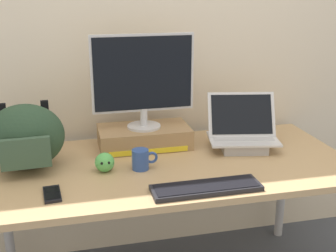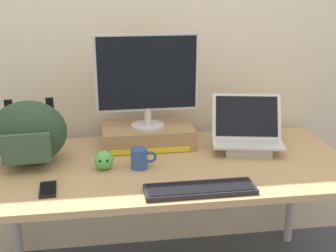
{
  "view_description": "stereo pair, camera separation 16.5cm",
  "coord_description": "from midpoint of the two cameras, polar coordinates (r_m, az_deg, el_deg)",
  "views": [
    {
      "loc": [
        -0.43,
        -1.83,
        1.51
      ],
      "look_at": [
        0.0,
        0.0,
        0.9
      ],
      "focal_mm": 46.23,
      "sensor_mm": 36.0,
      "label": 1
    },
    {
      "loc": [
        -0.27,
        -1.86,
        1.51
      ],
      "look_at": [
        0.0,
        0.0,
        0.9
      ],
      "focal_mm": 46.23,
      "sensor_mm": 36.0,
      "label": 2
    }
  ],
  "objects": [
    {
      "name": "open_laptop",
      "position": [
        2.21,
        7.71,
        -1.54
      ],
      "size": [
        0.38,
        0.3,
        0.27
      ],
      "rotation": [
        0.0,
        0.0,
        -0.19
      ],
      "color": "#ADADB2",
      "rests_on": "desk"
    },
    {
      "name": "external_keyboard",
      "position": [
        1.77,
        2.38,
        -8.18
      ],
      "size": [
        0.45,
        0.14,
        0.02
      ],
      "rotation": [
        0.0,
        0.0,
        0.01
      ],
      "color": "black",
      "rests_on": "desk"
    },
    {
      "name": "desktop_monitor",
      "position": [
        2.14,
        -5.51,
        6.24
      ],
      "size": [
        0.51,
        0.17,
        0.47
      ],
      "rotation": [
        0.0,
        0.0,
        0.01
      ],
      "color": "silver",
      "rests_on": "toner_box_yellow"
    },
    {
      "name": "messenger_backpack",
      "position": [
        2.06,
        -20.51,
        -1.4
      ],
      "size": [
        0.36,
        0.3,
        0.3
      ],
      "rotation": [
        0.0,
        0.0,
        0.06
      ],
      "color": "#28422D",
      "rests_on": "desk"
    },
    {
      "name": "toner_box_yellow",
      "position": [
        2.23,
        -5.28,
        -1.45
      ],
      "size": [
        0.46,
        0.26,
        0.1
      ],
      "color": "#9E7A51",
      "rests_on": "desk"
    },
    {
      "name": "desk",
      "position": [
        2.06,
        -2.3,
        -6.52
      ],
      "size": [
        1.72,
        0.82,
        0.72
      ],
      "color": "tan",
      "rests_on": "ground"
    },
    {
      "name": "back_wall",
      "position": [
        2.39,
        -4.92,
        12.98
      ],
      "size": [
        7.0,
        0.1,
        2.6
      ],
      "primitive_type": "cube",
      "color": "beige",
      "rests_on": "ground"
    },
    {
      "name": "plush_toy",
      "position": [
        1.96,
        -10.76,
        -4.76
      ],
      "size": [
        0.09,
        0.09,
        0.09
      ],
      "color": "#56B256",
      "rests_on": "desk"
    },
    {
      "name": "coffee_mug",
      "position": [
        1.96,
        -5.99,
        -4.44
      ],
      "size": [
        0.12,
        0.08,
        0.09
      ],
      "color": "#2D4C93",
      "rests_on": "desk"
    },
    {
      "name": "cell_phone",
      "position": [
        1.81,
        -17.6,
        -8.59
      ],
      "size": [
        0.08,
        0.15,
        0.01
      ],
      "rotation": [
        0.0,
        0.0,
        0.08
      ],
      "color": "black",
      "rests_on": "desk"
    }
  ]
}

